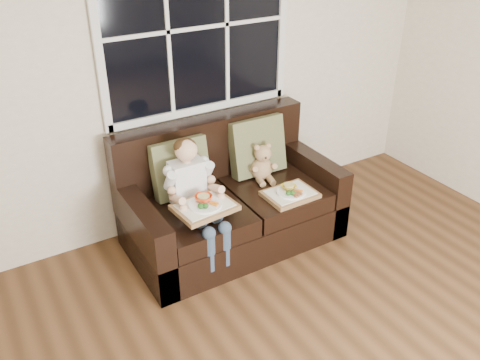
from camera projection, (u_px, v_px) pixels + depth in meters
room_walls at (480, 162)px, 2.05m from camera, size 4.52×5.02×2.71m
window_back at (197, 28)px, 3.86m from camera, size 1.62×0.04×1.37m
loveseat at (229, 204)px, 4.18m from camera, size 1.70×0.92×0.96m
pillow_left at (180, 168)px, 3.95m from camera, size 0.45×0.21×0.47m
pillow_right at (257, 146)px, 4.26m from camera, size 0.48×0.23×0.49m
child at (193, 188)px, 3.76m from camera, size 0.37×0.59×0.84m
teddy_bear at (262, 164)px, 4.21m from camera, size 0.22×0.26×0.33m
tray_left at (205, 206)px, 3.66m from camera, size 0.45×0.36×0.10m
tray_right at (290, 193)px, 4.00m from camera, size 0.40×0.31×0.09m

